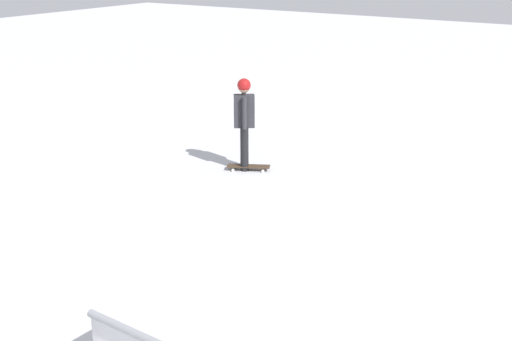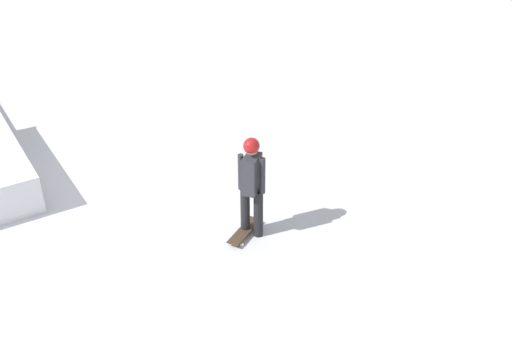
% 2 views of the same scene
% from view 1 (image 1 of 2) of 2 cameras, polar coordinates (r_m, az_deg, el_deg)
% --- Properties ---
extents(ground_plane, '(60.00, 60.00, 0.00)m').
position_cam_1_polar(ground_plane, '(8.74, 6.89, -8.94)').
color(ground_plane, silver).
extents(skate_ramp, '(5.53, 2.88, 0.74)m').
position_cam_1_polar(skate_ramp, '(6.99, 2.05, -13.46)').
color(skate_ramp, silver).
rests_on(skate_ramp, ground).
extents(skater, '(0.40, 0.44, 1.73)m').
position_cam_1_polar(skater, '(12.37, -1.01, 4.59)').
color(skater, black).
rests_on(skater, ground).
extents(skateboard, '(0.55, 0.80, 0.09)m').
position_cam_1_polar(skateboard, '(12.54, -0.64, 0.35)').
color(skateboard, '#3F2D1E').
rests_on(skateboard, ground).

